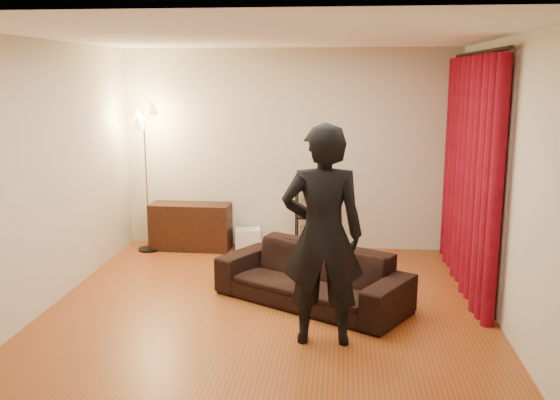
# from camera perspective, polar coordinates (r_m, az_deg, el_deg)

# --- Properties ---
(floor) EXTENTS (5.00, 5.00, 0.00)m
(floor) POSITION_cam_1_polar(r_m,az_deg,el_deg) (6.37, -1.19, -10.26)
(floor) COLOR #93401C
(floor) RESTS_ON ground
(ceiling) EXTENTS (5.00, 5.00, 0.00)m
(ceiling) POSITION_cam_1_polar(r_m,az_deg,el_deg) (5.93, -1.30, 14.76)
(ceiling) COLOR white
(ceiling) RESTS_ON ground
(wall_back) EXTENTS (5.00, 0.00, 5.00)m
(wall_back) POSITION_cam_1_polar(r_m,az_deg,el_deg) (8.47, 0.85, 4.61)
(wall_back) COLOR beige
(wall_back) RESTS_ON ground
(wall_front) EXTENTS (5.00, 0.00, 5.00)m
(wall_front) POSITION_cam_1_polar(r_m,az_deg,el_deg) (3.60, -6.17, -4.87)
(wall_front) COLOR beige
(wall_front) RESTS_ON ground
(wall_left) EXTENTS (0.00, 5.00, 5.00)m
(wall_left) POSITION_cam_1_polar(r_m,az_deg,el_deg) (6.67, -20.82, 2.01)
(wall_left) COLOR beige
(wall_left) RESTS_ON ground
(wall_right) EXTENTS (0.00, 5.00, 5.00)m
(wall_right) POSITION_cam_1_polar(r_m,az_deg,el_deg) (6.15, 20.05, 1.33)
(wall_right) COLOR beige
(wall_right) RESTS_ON ground
(curtain_rod) EXTENTS (0.04, 2.65, 0.04)m
(curtain_rod) POSITION_cam_1_polar(r_m,az_deg,el_deg) (7.15, 17.74, 12.71)
(curtain_rod) COLOR black
(curtain_rod) RESTS_ON wall_right
(curtain) EXTENTS (0.22, 2.65, 2.55)m
(curtain) POSITION_cam_1_polar(r_m,az_deg,el_deg) (7.22, 16.96, 2.33)
(curtain) COLOR maroon
(curtain) RESTS_ON ground
(sofa) EXTENTS (2.14, 1.72, 0.59)m
(sofa) POSITION_cam_1_polar(r_m,az_deg,el_deg) (6.53, 2.90, -6.96)
(sofa) COLOR black
(sofa) RESTS_ON ground
(person) EXTENTS (0.74, 0.51, 1.96)m
(person) POSITION_cam_1_polar(r_m,az_deg,el_deg) (5.43, 3.92, -3.25)
(person) COLOR black
(person) RESTS_ON ground
(media_cabinet) EXTENTS (1.09, 0.43, 0.63)m
(media_cabinet) POSITION_cam_1_polar(r_m,az_deg,el_deg) (8.60, -8.16, -2.41)
(media_cabinet) COLOR black
(media_cabinet) RESTS_ON ground
(storage_boxes) EXTENTS (0.39, 0.34, 0.28)m
(storage_boxes) POSITION_cam_1_polar(r_m,az_deg,el_deg) (8.58, -2.98, -3.54)
(storage_boxes) COLOR silver
(storage_boxes) RESTS_ON ground
(wire_shelf) EXTENTS (0.54, 0.44, 1.01)m
(wire_shelf) POSITION_cam_1_polar(r_m,az_deg,el_deg) (8.27, 3.14, -1.50)
(wire_shelf) COLOR black
(wire_shelf) RESTS_ON ground
(floor_lamp) EXTENTS (0.38, 0.38, 1.94)m
(floor_lamp) POSITION_cam_1_polar(r_m,az_deg,el_deg) (8.50, -12.13, 1.78)
(floor_lamp) COLOR silver
(floor_lamp) RESTS_ON ground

